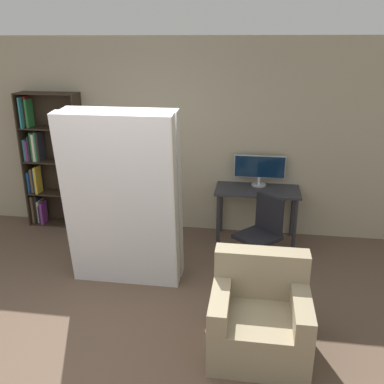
{
  "coord_description": "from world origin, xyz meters",
  "views": [
    {
      "loc": [
        1.3,
        -2.75,
        2.64
      ],
      "look_at": [
        0.64,
        1.66,
        1.05
      ],
      "focal_mm": 40.0,
      "sensor_mm": 36.0,
      "label": 1
    }
  ],
  "objects_px": {
    "office_chair": "(260,241)",
    "armchair": "(259,316)",
    "monitor": "(260,168)",
    "mattress_near": "(120,204)",
    "bookshelf": "(48,162)",
    "mattress_far": "(127,196)"
  },
  "relations": [
    {
      "from": "bookshelf",
      "to": "armchair",
      "type": "bearing_deg",
      "value": -37.62
    },
    {
      "from": "mattress_near",
      "to": "office_chair",
      "type": "bearing_deg",
      "value": 23.04
    },
    {
      "from": "office_chair",
      "to": "bookshelf",
      "type": "distance_m",
      "value": 3.29
    },
    {
      "from": "office_chair",
      "to": "bookshelf",
      "type": "relative_size",
      "value": 0.46
    },
    {
      "from": "monitor",
      "to": "mattress_near",
      "type": "bearing_deg",
      "value": -133.07
    },
    {
      "from": "bookshelf",
      "to": "mattress_far",
      "type": "xyz_separation_m",
      "value": [
        1.6,
        -1.31,
        0.04
      ]
    },
    {
      "from": "mattress_far",
      "to": "armchair",
      "type": "relative_size",
      "value": 2.33
    },
    {
      "from": "mattress_near",
      "to": "armchair",
      "type": "distance_m",
      "value": 1.84
    },
    {
      "from": "bookshelf",
      "to": "monitor",
      "type": "bearing_deg",
      "value": 0.03
    },
    {
      "from": "office_chair",
      "to": "bookshelf",
      "type": "height_order",
      "value": "bookshelf"
    },
    {
      "from": "office_chair",
      "to": "mattress_near",
      "type": "bearing_deg",
      "value": -156.96
    },
    {
      "from": "bookshelf",
      "to": "armchair",
      "type": "distance_m",
      "value": 3.97
    },
    {
      "from": "monitor",
      "to": "office_chair",
      "type": "bearing_deg",
      "value": -87.52
    },
    {
      "from": "monitor",
      "to": "office_chair",
      "type": "relative_size",
      "value": 0.77
    },
    {
      "from": "bookshelf",
      "to": "mattress_near",
      "type": "relative_size",
      "value": 0.99
    },
    {
      "from": "office_chair",
      "to": "armchair",
      "type": "height_order",
      "value": "office_chair"
    },
    {
      "from": "monitor",
      "to": "bookshelf",
      "type": "xyz_separation_m",
      "value": [
        -3.06,
        -0.0,
        -0.04
      ]
    },
    {
      "from": "office_chair",
      "to": "armchair",
      "type": "relative_size",
      "value": 1.06
    },
    {
      "from": "office_chair",
      "to": "mattress_near",
      "type": "height_order",
      "value": "mattress_near"
    },
    {
      "from": "monitor",
      "to": "mattress_near",
      "type": "relative_size",
      "value": 0.35
    },
    {
      "from": "bookshelf",
      "to": "armchair",
      "type": "xyz_separation_m",
      "value": [
        3.1,
        -2.39,
        -0.63
      ]
    },
    {
      "from": "monitor",
      "to": "mattress_far",
      "type": "height_order",
      "value": "mattress_far"
    }
  ]
}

